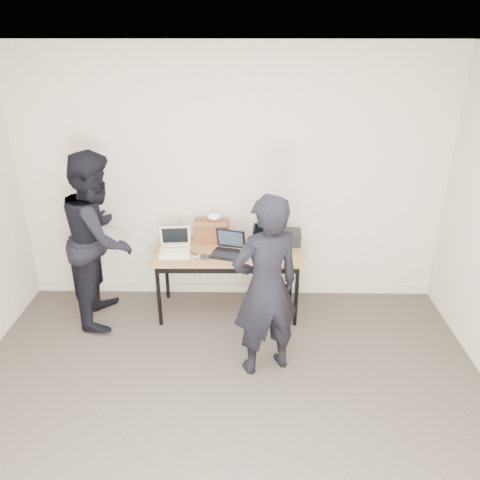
{
  "coord_description": "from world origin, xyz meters",
  "views": [
    {
      "loc": [
        0.16,
        -2.44,
        2.81
      ],
      "look_at": [
        0.1,
        1.6,
        0.95
      ],
      "focal_mm": 35.0,
      "sensor_mm": 36.0,
      "label": 1
    }
  ],
  "objects_px": {
    "laptop_right": "(270,240)",
    "leather_satchel": "(211,231)",
    "desk": "(228,256)",
    "laptop_center": "(228,249)",
    "equipment_box": "(288,237)",
    "person_typist": "(266,288)",
    "laptop_beige": "(175,248)",
    "person_observer": "(99,238)"
  },
  "relations": [
    {
      "from": "laptop_right",
      "to": "leather_satchel",
      "type": "xyz_separation_m",
      "value": [
        -0.62,
        0.05,
        0.07
      ]
    },
    {
      "from": "laptop_center",
      "to": "leather_satchel",
      "type": "distance_m",
      "value": 0.34
    },
    {
      "from": "person_typist",
      "to": "person_observer",
      "type": "distance_m",
      "value": 1.83
    },
    {
      "from": "desk",
      "to": "person_typist",
      "type": "relative_size",
      "value": 0.91
    },
    {
      "from": "leather_satchel",
      "to": "person_typist",
      "type": "relative_size",
      "value": 0.22
    },
    {
      "from": "equipment_box",
      "to": "desk",
      "type": "bearing_deg",
      "value": -163.05
    },
    {
      "from": "laptop_center",
      "to": "laptop_right",
      "type": "bearing_deg",
      "value": 43.59
    },
    {
      "from": "laptop_right",
      "to": "laptop_beige",
      "type": "bearing_deg",
      "value": 175.35
    },
    {
      "from": "laptop_right",
      "to": "person_typist",
      "type": "xyz_separation_m",
      "value": [
        -0.08,
        -1.08,
        0.05
      ]
    },
    {
      "from": "laptop_beige",
      "to": "laptop_right",
      "type": "bearing_deg",
      "value": 7.03
    },
    {
      "from": "desk",
      "to": "equipment_box",
      "type": "height_order",
      "value": "equipment_box"
    },
    {
      "from": "leather_satchel",
      "to": "person_observer",
      "type": "xyz_separation_m",
      "value": [
        -1.1,
        -0.29,
        0.04
      ]
    },
    {
      "from": "equipment_box",
      "to": "person_observer",
      "type": "distance_m",
      "value": 1.93
    },
    {
      "from": "laptop_right",
      "to": "leather_satchel",
      "type": "height_order",
      "value": "leather_satchel"
    },
    {
      "from": "laptop_right",
      "to": "equipment_box",
      "type": "bearing_deg",
      "value": -12.06
    },
    {
      "from": "laptop_right",
      "to": "person_typist",
      "type": "distance_m",
      "value": 1.08
    },
    {
      "from": "laptop_beige",
      "to": "laptop_center",
      "type": "height_order",
      "value": "laptop_beige"
    },
    {
      "from": "person_typist",
      "to": "person_observer",
      "type": "bearing_deg",
      "value": -49.37
    },
    {
      "from": "laptop_right",
      "to": "leather_satchel",
      "type": "bearing_deg",
      "value": 158.24
    },
    {
      "from": "laptop_center",
      "to": "leather_satchel",
      "type": "relative_size",
      "value": 0.99
    },
    {
      "from": "laptop_right",
      "to": "person_typist",
      "type": "relative_size",
      "value": 0.24
    },
    {
      "from": "laptop_center",
      "to": "leather_satchel",
      "type": "bearing_deg",
      "value": 139.45
    },
    {
      "from": "desk",
      "to": "person_typist",
      "type": "xyz_separation_m",
      "value": [
        0.36,
        -0.9,
        0.16
      ]
    },
    {
      "from": "laptop_beige",
      "to": "equipment_box",
      "type": "distance_m",
      "value": 1.18
    },
    {
      "from": "desk",
      "to": "laptop_center",
      "type": "distance_m",
      "value": 0.12
    },
    {
      "from": "leather_satchel",
      "to": "person_observer",
      "type": "bearing_deg",
      "value": -161.96
    },
    {
      "from": "laptop_right",
      "to": "person_observer",
      "type": "distance_m",
      "value": 1.73
    },
    {
      "from": "desk",
      "to": "equipment_box",
      "type": "bearing_deg",
      "value": 16.2
    },
    {
      "from": "laptop_beige",
      "to": "laptop_right",
      "type": "xyz_separation_m",
      "value": [
        0.97,
        0.21,
        0.0
      ]
    },
    {
      "from": "person_observer",
      "to": "equipment_box",
      "type": "bearing_deg",
      "value": -87.34
    },
    {
      "from": "person_typist",
      "to": "person_observer",
      "type": "relative_size",
      "value": 0.93
    },
    {
      "from": "leather_satchel",
      "to": "equipment_box",
      "type": "xyz_separation_m",
      "value": [
        0.81,
        -0.04,
        -0.05
      ]
    },
    {
      "from": "desk",
      "to": "person_observer",
      "type": "relative_size",
      "value": 0.85
    },
    {
      "from": "laptop_beige",
      "to": "person_observer",
      "type": "relative_size",
      "value": 0.19
    },
    {
      "from": "desk",
      "to": "leather_satchel",
      "type": "xyz_separation_m",
      "value": [
        -0.18,
        0.23,
        0.19
      ]
    },
    {
      "from": "leather_satchel",
      "to": "equipment_box",
      "type": "bearing_deg",
      "value": 0.61
    },
    {
      "from": "desk",
      "to": "leather_satchel",
      "type": "bearing_deg",
      "value": 127.62
    },
    {
      "from": "desk",
      "to": "laptop_beige",
      "type": "relative_size",
      "value": 4.57
    },
    {
      "from": "desk",
      "to": "laptop_beige",
      "type": "height_order",
      "value": "laptop_beige"
    },
    {
      "from": "desk",
      "to": "person_typist",
      "type": "height_order",
      "value": "person_typist"
    },
    {
      "from": "person_typist",
      "to": "laptop_beige",
      "type": "bearing_deg",
      "value": -66.55
    },
    {
      "from": "equipment_box",
      "to": "person_typist",
      "type": "distance_m",
      "value": 1.13
    }
  ]
}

